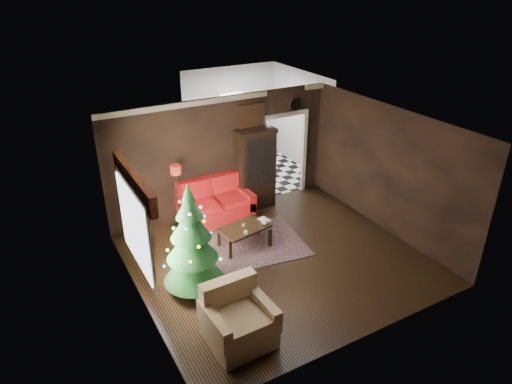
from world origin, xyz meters
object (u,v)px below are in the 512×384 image
curio_cabinet (255,171)px  armchair (239,318)px  wall_clock (295,104)px  christmas_tree (192,241)px  loveseat (216,202)px  floor_lamp (178,197)px  teapot (264,222)px  coffee_table (244,236)px  kitchen_table (251,167)px

curio_cabinet → armchair: (-2.45, -3.86, -0.49)m
wall_clock → armchair: bearing=-132.1°
christmas_tree → armchair: christmas_tree is taller
armchair → loveseat: bearing=68.8°
floor_lamp → teapot: (1.34, -1.46, -0.28)m
teapot → armchair: bearing=-128.3°
floor_lamp → teapot: 2.00m
armchair → floor_lamp: bearing=81.9°
curio_cabinet → christmas_tree: christmas_tree is taller
floor_lamp → armchair: floor_lamp is taller
loveseat → teapot: size_ratio=10.10×
coffee_table → kitchen_table: kitchen_table is taller
teapot → wall_clock: size_ratio=0.53×
curio_cabinet → kitchen_table: 1.67m
loveseat → armchair: bearing=-109.7°
loveseat → floor_lamp: (-0.88, 0.06, 0.33)m
curio_cabinet → floor_lamp: bearing=-175.4°
loveseat → christmas_tree: (-1.43, -2.11, 0.55)m
teapot → kitchen_table: bearing=66.3°
loveseat → curio_cabinet: 1.25m
coffee_table → kitchen_table: (1.75, 2.92, 0.13)m
armchair → curio_cabinet: bearing=56.0°
loveseat → floor_lamp: 0.94m
loveseat → christmas_tree: bearing=-124.1°
wall_clock → kitchen_table: (-0.55, 1.25, -2.00)m
armchair → teapot: armchair is taller
loveseat → wall_clock: size_ratio=5.31×
coffee_table → teapot: 0.53m
teapot → wall_clock: wall_clock is taller
kitchen_table → teapot: bearing=-113.7°
curio_cabinet → coffee_table: bearing=-126.4°
curio_cabinet → christmas_tree: bearing=-137.9°
christmas_tree → coffee_table: (1.48, 0.84, -0.81)m
christmas_tree → coffee_table: christmas_tree is taller
curio_cabinet → floor_lamp: size_ratio=1.29×
coffee_table → wall_clock: size_ratio=3.20×
floor_lamp → wall_clock: (3.23, 0.34, 1.55)m
christmas_tree → wall_clock: size_ratio=6.50×
christmas_tree → coffee_table: bearing=29.5°
loveseat → teapot: loveseat is taller
loveseat → coffee_table: size_ratio=1.66×
christmas_tree → teapot: christmas_tree is taller
coffee_table → teapot: bearing=-17.7°
loveseat → christmas_tree: size_ratio=0.82×
curio_cabinet → teapot: (-0.69, -1.62, -0.40)m
armchair → teapot: bearing=50.2°
floor_lamp → coffee_table: size_ratio=1.44×
armchair → wall_clock: (3.65, 4.04, 1.92)m
kitchen_table → coffee_table: bearing=-120.9°
coffee_table → christmas_tree: bearing=-150.5°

